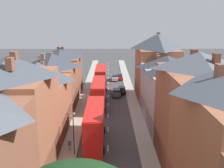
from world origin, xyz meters
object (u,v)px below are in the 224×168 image
object	(u,v)px
car_mid_white	(119,76)
street_lamp	(74,132)
double_decker_bus_far_approaching	(99,94)
double_decker_bus_mid_street	(95,124)
car_mid_black	(115,77)
car_far_grey	(94,96)
double_decker_bus_lead	(101,77)
car_near_blue	(122,90)
car_parked_left_a	(116,92)
pedestrian_mid_right	(70,145)

from	to	relation	value
car_mid_white	street_lamp	distance (m)	42.18
double_decker_bus_far_approaching	street_lamp	distance (m)	17.93
car_mid_white	double_decker_bus_mid_street	bearing A→B (deg)	-97.32
car_mid_black	street_lamp	size ratio (longest dim) A/B	0.75
double_decker_bus_far_approaching	car_mid_white	world-z (taller)	double_decker_bus_far_approaching
car_far_grey	car_mid_black	bearing A→B (deg)	74.00
double_decker_bus_mid_street	double_decker_bus_far_approaching	distance (m)	14.53
car_mid_white	street_lamp	size ratio (longest dim) A/B	0.73
car_far_grey	street_lamp	distance (m)	23.32
double_decker_bus_mid_street	car_mid_white	distance (m)	38.59
street_lamp	car_mid_black	bearing A→B (deg)	81.45
double_decker_bus_mid_street	double_decker_bus_lead	bearing A→B (deg)	90.00
double_decker_bus_lead	street_lamp	xyz separation A→B (m)	(-2.44, -31.77, 0.43)
car_near_blue	car_far_grey	world-z (taller)	car_far_grey
car_mid_white	car_far_grey	world-z (taller)	car_mid_white
street_lamp	double_decker_bus_far_approaching	bearing A→B (deg)	82.17
double_decker_bus_lead	car_mid_black	bearing A→B (deg)	66.96
double_decker_bus_lead	car_far_grey	world-z (taller)	double_decker_bus_lead
double_decker_bus_far_approaching	street_lamp	world-z (taller)	street_lamp
car_near_blue	car_parked_left_a	size ratio (longest dim) A/B	0.90
car_near_blue	car_mid_black	world-z (taller)	car_mid_black
double_decker_bus_far_approaching	car_mid_black	size ratio (longest dim) A/B	2.62
car_near_blue	car_parked_left_a	distance (m)	2.57
car_near_blue	car_parked_left_a	xyz separation A→B (m)	(-1.30, -2.22, 0.04)
double_decker_bus_far_approaching	car_near_blue	size ratio (longest dim) A/B	2.84
car_near_blue	car_mid_black	distance (m)	12.62
double_decker_bus_mid_street	car_parked_left_a	world-z (taller)	double_decker_bus_mid_street
car_mid_white	pedestrian_mid_right	size ratio (longest dim) A/B	2.51
car_near_blue	street_lamp	size ratio (longest dim) A/B	0.69
street_lamp	car_far_grey	bearing A→B (deg)	87.16
car_mid_black	pedestrian_mid_right	world-z (taller)	pedestrian_mid_right
double_decker_bus_lead	double_decker_bus_far_approaching	world-z (taller)	same
double_decker_bus_far_approaching	street_lamp	bearing A→B (deg)	-97.83
double_decker_bus_mid_street	street_lamp	bearing A→B (deg)	-127.05
car_near_blue	car_parked_left_a	world-z (taller)	car_parked_left_a
car_near_blue	street_lamp	xyz separation A→B (m)	(-7.35, -27.71, 2.45)
double_decker_bus_far_approaching	car_far_grey	distance (m)	5.91
double_decker_bus_lead	car_far_grey	size ratio (longest dim) A/B	2.62
double_decker_bus_mid_street	car_mid_white	xyz separation A→B (m)	(4.91, 38.23, -1.98)
car_mid_black	double_decker_bus_lead	bearing A→B (deg)	-113.04
car_far_grey	street_lamp	xyz separation A→B (m)	(-1.15, -23.17, 2.42)
double_decker_bus_lead	double_decker_bus_mid_street	bearing A→B (deg)	-90.00
double_decker_bus_far_approaching	car_near_blue	world-z (taller)	double_decker_bus_far_approaching
car_mid_black	car_far_grey	distance (m)	17.77
double_decker_bus_mid_street	street_lamp	distance (m)	4.07
double_decker_bus_mid_street	car_far_grey	xyz separation A→B (m)	(-1.29, 19.94, -1.99)
double_decker_bus_far_approaching	car_mid_white	bearing A→B (deg)	78.30
car_near_blue	pedestrian_mid_right	size ratio (longest dim) A/B	2.36
pedestrian_mid_right	street_lamp	size ratio (longest dim) A/B	0.29
double_decker_bus_lead	car_mid_white	bearing A→B (deg)	63.14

